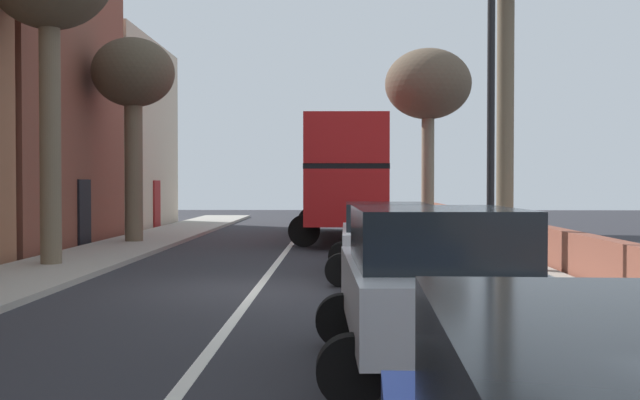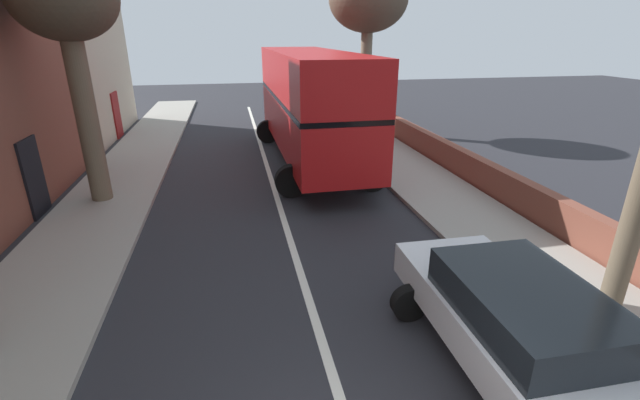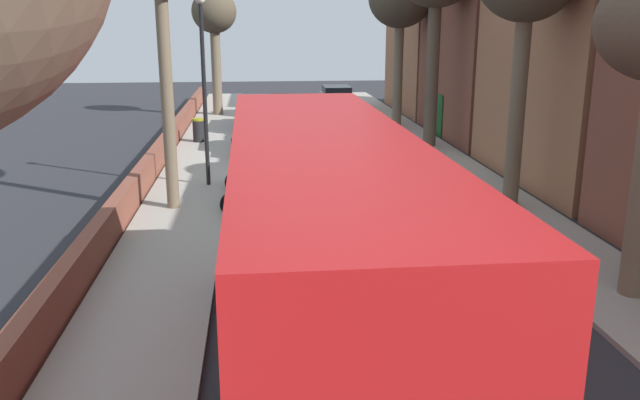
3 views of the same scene
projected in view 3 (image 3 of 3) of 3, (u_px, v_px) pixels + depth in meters
ground_plane at (332, 186)px, 22.96m from camera, size 84.00×84.00×0.00m
road_centre_line at (332, 186)px, 22.96m from camera, size 0.16×54.00×0.01m
sidewalk_left at (468, 181)px, 23.41m from camera, size 2.60×60.00×0.12m
sidewalk_right at (191, 188)px, 22.48m from camera, size 2.60×60.00×0.12m
terraced_houses_left at (574, 52)px, 22.84m from camera, size 4.07×47.62×9.85m
boundary_wall_right at (144, 177)px, 22.22m from camera, size 0.36×54.00×0.96m
double_decker_bus at (322, 248)px, 9.60m from camera, size 3.63×10.46×4.06m
parked_car_blue_right_0 at (258, 110)px, 35.08m from camera, size 2.54×4.45×1.72m
parked_car_silver_right_1 at (259, 131)px, 28.45m from camera, size 2.54×4.04×1.73m
parked_car_white_right_2 at (261, 173)px, 20.85m from camera, size 2.50×4.51×1.57m
parked_car_silver_left_3 at (337, 98)px, 41.12m from camera, size 2.49×4.33×1.66m
street_tree_left_2 at (400, 0)px, 34.23m from camera, size 3.34×3.34×8.28m
street_tree_right_3 at (214, 17)px, 38.33m from camera, size 2.61×2.61×7.27m
lamppost_right at (204, 77)px, 21.70m from camera, size 0.32×0.32×6.31m
litter_bin_right at (198, 130)px, 30.63m from camera, size 0.55×0.55×1.09m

